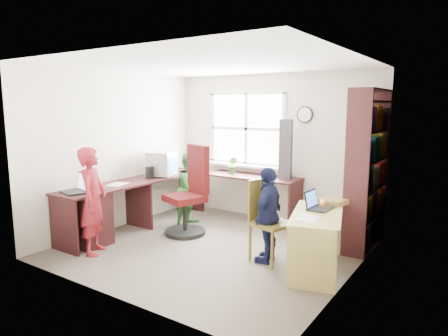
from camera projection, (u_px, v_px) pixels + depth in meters
name	position (u px, v px, depth m)	size (l,w,h in m)	color
room	(218.00, 157.00, 5.25)	(3.64, 3.44, 2.44)	#4E463D
l_desk	(129.00, 205.00, 5.78)	(2.38, 2.95, 0.75)	#351517
right_desk	(317.00, 229.00, 4.56)	(0.85, 1.27, 0.68)	tan
bookshelf	(367.00, 173.00, 5.27)	(0.30, 1.02, 2.10)	#351517
swivel_chair	(190.00, 196.00, 5.90)	(0.78, 0.78, 1.31)	black
wooden_chair	(267.00, 217.00, 4.87)	(0.54, 0.54, 1.00)	brown
crt_monitor	(161.00, 164.00, 6.49)	(0.48, 0.45, 0.39)	#BBBABF
laptop_left	(78.00, 188.00, 5.28)	(0.42, 0.38, 0.25)	black
laptop_right	(317.00, 205.00, 4.72)	(0.27, 0.33, 0.22)	black
speaker_a	(150.00, 173.00, 6.27)	(0.11, 0.11, 0.19)	black
speaker_b	(168.00, 169.00, 6.73)	(0.10, 0.10, 0.16)	black
cd_tower	(286.00, 149.00, 6.20)	(0.22, 0.20, 0.93)	black
game_box	(333.00, 201.00, 4.98)	(0.39, 0.39, 0.06)	red
paper_a	(117.00, 184.00, 5.82)	(0.32, 0.38, 0.00)	silver
paper_b	(308.00, 218.00, 4.32)	(0.23, 0.32, 0.00)	silver
potted_plant	(233.00, 165.00, 6.72)	(0.16, 0.13, 0.29)	#367F33
person_red	(93.00, 201.00, 5.07)	(0.50, 0.33, 1.38)	maroon
person_green	(191.00, 189.00, 6.33)	(0.56, 0.44, 1.16)	#357C31
person_navy	(268.00, 215.00, 4.81)	(0.68, 0.29, 1.17)	#121838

